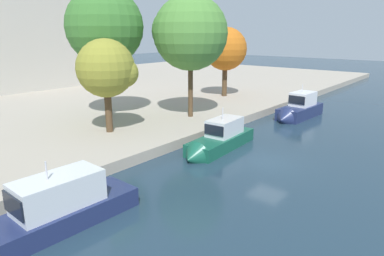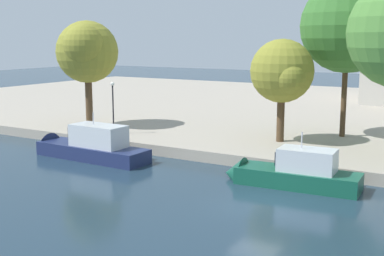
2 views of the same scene
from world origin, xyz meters
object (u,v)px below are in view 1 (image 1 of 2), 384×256
object	(u,v)px
motor_yacht_0	(37,221)
motor_yacht_2	(298,111)
tree_3	(188,33)
tree_2	(224,50)
motor_yacht_1	(218,142)
tree_0	(108,69)
tree_1	(104,27)

from	to	relation	value
motor_yacht_0	motor_yacht_2	xyz separation A→B (m)	(30.26, 0.06, 0.07)
motor_yacht_2	tree_3	bearing A→B (deg)	-35.84
tree_2	tree_3	bearing A→B (deg)	-161.42
motor_yacht_1	tree_0	size ratio (longest dim) A/B	1.06
motor_yacht_2	tree_1	xyz separation A→B (m)	(-14.96, 14.24, 9.00)
motor_yacht_0	motor_yacht_2	size ratio (longest dim) A/B	1.29
tree_0	tree_2	distance (m)	21.26
motor_yacht_1	tree_2	size ratio (longest dim) A/B	0.93
tree_2	tree_3	world-z (taller)	tree_3
tree_0	tree_3	size ratio (longest dim) A/B	0.66
tree_0	motor_yacht_1	bearing A→B (deg)	-66.09
motor_yacht_1	motor_yacht_2	world-z (taller)	motor_yacht_2
motor_yacht_2	tree_0	xyz separation A→B (m)	(-18.53, 9.31, 5.51)
motor_yacht_2	tree_1	size ratio (longest dim) A/B	0.63
tree_0	tree_2	xyz separation A→B (m)	(21.08, 2.64, 0.67)
motor_yacht_0	tree_2	world-z (taller)	tree_2
motor_yacht_2	tree_0	bearing A→B (deg)	-24.05
tree_0	tree_2	size ratio (longest dim) A/B	0.87
tree_2	tree_1	bearing A→B (deg)	172.54
motor_yacht_2	tree_2	bearing A→B (deg)	-99.45
motor_yacht_2	tree_0	distance (m)	21.45
tree_1	tree_3	distance (m)	8.28
motor_yacht_0	tree_0	distance (m)	16.01
tree_2	motor_yacht_2	bearing A→B (deg)	-102.08
tree_1	tree_2	xyz separation A→B (m)	(17.52, -2.29, -2.82)
motor_yacht_0	tree_1	size ratio (longest dim) A/B	0.81
tree_1	motor_yacht_1	bearing A→B (deg)	-88.79
tree_1	tree_2	distance (m)	17.89
tree_3	tree_0	bearing A→B (deg)	170.13
tree_0	tree_1	size ratio (longest dim) A/B	0.63
motor_yacht_1	motor_yacht_2	xyz separation A→B (m)	(14.67, -0.61, 0.14)
motor_yacht_1	motor_yacht_2	distance (m)	14.68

